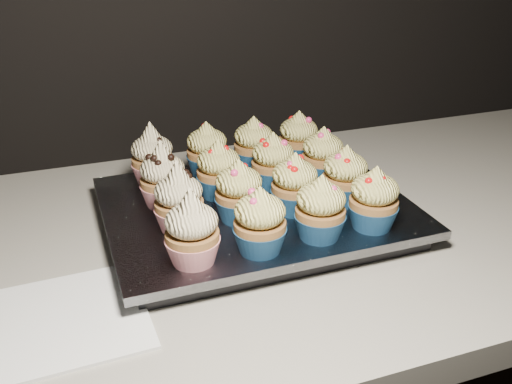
{
  "coord_description": "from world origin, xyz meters",
  "views": [
    {
      "loc": [
        -0.26,
        1.04,
        1.29
      ],
      "look_at": [
        -0.02,
        1.7,
        0.95
      ],
      "focal_mm": 40.0,
      "sensor_mm": 36.0,
      "label": 1
    }
  ],
  "objects": [
    {
      "name": "worktop",
      "position": [
        0.0,
        1.7,
        0.88
      ],
      "size": [
        2.44,
        0.64,
        0.04
      ],
      "primitive_type": "cube",
      "color": "beige",
      "rests_on": "cabinet"
    },
    {
      "name": "napkin",
      "position": [
        -0.28,
        1.57,
        0.9
      ],
      "size": [
        0.17,
        0.17,
        0.0
      ],
      "primitive_type": "cube",
      "rotation": [
        0.0,
        0.0,
        0.04
      ],
      "color": "white",
      "rests_on": "worktop"
    },
    {
      "name": "baking_tray",
      "position": [
        -0.02,
        1.7,
        0.91
      ],
      "size": [
        0.38,
        0.29,
        0.02
      ],
      "primitive_type": "cube",
      "rotation": [
        0.0,
        0.0,
        0.0
      ],
      "color": "black",
      "rests_on": "worktop"
    },
    {
      "name": "foil_lining",
      "position": [
        -0.02,
        1.7,
        0.93
      ],
      "size": [
        0.41,
        0.32,
        0.01
      ],
      "primitive_type": "cube",
      "rotation": [
        0.0,
        0.0,
        0.0
      ],
      "color": "silver",
      "rests_on": "baking_tray"
    },
    {
      "name": "cupcake_0",
      "position": [
        -0.14,
        1.58,
        0.97
      ],
      "size": [
        0.06,
        0.06,
        0.1
      ],
      "color": "red",
      "rests_on": "foil_lining"
    },
    {
      "name": "cupcake_1",
      "position": [
        -0.06,
        1.58,
        0.97
      ],
      "size": [
        0.06,
        0.06,
        0.08
      ],
      "color": "navy",
      "rests_on": "foil_lining"
    },
    {
      "name": "cupcake_2",
      "position": [
        0.02,
        1.58,
        0.97
      ],
      "size": [
        0.06,
        0.06,
        0.08
      ],
      "color": "navy",
      "rests_on": "foil_lining"
    },
    {
      "name": "cupcake_3",
      "position": [
        0.1,
        1.59,
        0.97
      ],
      "size": [
        0.06,
        0.06,
        0.08
      ],
      "color": "navy",
      "rests_on": "foil_lining"
    },
    {
      "name": "cupcake_4",
      "position": [
        -0.13,
        1.66,
        0.97
      ],
      "size": [
        0.06,
        0.06,
        0.1
      ],
      "color": "red",
      "rests_on": "foil_lining"
    },
    {
      "name": "cupcake_5",
      "position": [
        -0.06,
        1.66,
        0.97
      ],
      "size": [
        0.06,
        0.06,
        0.08
      ],
      "color": "navy",
      "rests_on": "foil_lining"
    },
    {
      "name": "cupcake_6",
      "position": [
        0.02,
        1.66,
        0.97
      ],
      "size": [
        0.06,
        0.06,
        0.08
      ],
      "color": "navy",
      "rests_on": "foil_lining"
    },
    {
      "name": "cupcake_7",
      "position": [
        0.1,
        1.66,
        0.97
      ],
      "size": [
        0.06,
        0.06,
        0.08
      ],
      "color": "navy",
      "rests_on": "foil_lining"
    },
    {
      "name": "cupcake_8",
      "position": [
        -0.14,
        1.74,
        0.97
      ],
      "size": [
        0.06,
        0.06,
        0.1
      ],
      "color": "red",
      "rests_on": "foil_lining"
    },
    {
      "name": "cupcake_9",
      "position": [
        -0.06,
        1.74,
        0.97
      ],
      "size": [
        0.06,
        0.06,
        0.08
      ],
      "color": "navy",
      "rests_on": "foil_lining"
    },
    {
      "name": "cupcake_10",
      "position": [
        0.02,
        1.74,
        0.97
      ],
      "size": [
        0.06,
        0.06,
        0.08
      ],
      "color": "navy",
      "rests_on": "foil_lining"
    },
    {
      "name": "cupcake_11",
      "position": [
        0.1,
        1.74,
        0.97
      ],
      "size": [
        0.06,
        0.06,
        0.08
      ],
      "color": "navy",
      "rests_on": "foil_lining"
    },
    {
      "name": "cupcake_12",
      "position": [
        -0.14,
        1.81,
        0.97
      ],
      "size": [
        0.06,
        0.06,
        0.1
      ],
      "color": "red",
      "rests_on": "foil_lining"
    },
    {
      "name": "cupcake_13",
      "position": [
        -0.06,
        1.82,
        0.97
      ],
      "size": [
        0.06,
        0.06,
        0.08
      ],
      "color": "navy",
      "rests_on": "foil_lining"
    },
    {
      "name": "cupcake_14",
      "position": [
        0.02,
        1.82,
        0.97
      ],
      "size": [
        0.06,
        0.06,
        0.08
      ],
      "color": "navy",
      "rests_on": "foil_lining"
    },
    {
      "name": "cupcake_15",
      "position": [
        0.1,
        1.82,
        0.97
      ],
      "size": [
        0.06,
        0.06,
        0.08
      ],
      "color": "navy",
      "rests_on": "foil_lining"
    }
  ]
}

